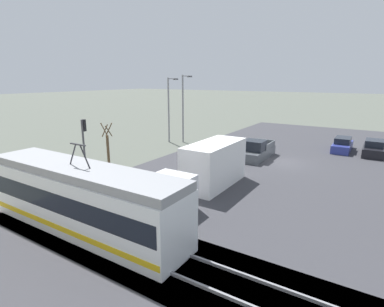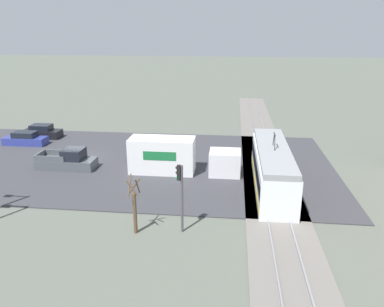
% 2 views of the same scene
% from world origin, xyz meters
% --- Properties ---
extents(ground_plane, '(320.00, 320.00, 0.00)m').
position_xyz_m(ground_plane, '(0.00, 0.00, 0.00)').
color(ground_plane, '#565B51').
extents(road_surface, '(21.13, 48.99, 0.08)m').
position_xyz_m(road_surface, '(0.00, 0.00, 0.04)').
color(road_surface, '#38383D').
rests_on(road_surface, ground).
extents(rail_bed, '(75.13, 4.40, 0.22)m').
position_xyz_m(rail_bed, '(0.00, 18.27, 0.05)').
color(rail_bed, slate).
rests_on(rail_bed, ground).
extents(light_rail_tram, '(12.03, 2.70, 4.50)m').
position_xyz_m(light_rail_tram, '(4.87, 18.27, 1.71)').
color(light_rail_tram, white).
rests_on(light_rail_tram, ground).
extents(box_truck, '(2.45, 9.86, 3.14)m').
position_xyz_m(box_truck, '(2.38, 10.16, 1.53)').
color(box_truck, silver).
rests_on(box_truck, ground).
extents(pickup_truck, '(2.08, 5.34, 1.88)m').
position_xyz_m(pickup_truck, '(2.44, -0.09, 0.79)').
color(pickup_truck, '#4C5156').
rests_on(pickup_truck, ground).
extents(sedan_car_0, '(1.73, 4.73, 1.46)m').
position_xyz_m(sedan_car_0, '(-4.31, -8.07, 0.68)').
color(sedan_car_0, navy).
rests_on(sedan_car_0, ground).
extents(sedan_car_1, '(1.89, 4.48, 1.57)m').
position_xyz_m(sedan_car_1, '(-7.23, -7.61, 0.73)').
color(sedan_car_1, black).
rests_on(sedan_car_1, ground).
extents(traffic_light_pole, '(0.28, 0.47, 4.50)m').
position_xyz_m(traffic_light_pole, '(12.61, 11.92, 2.96)').
color(traffic_light_pole, '#47474C').
rests_on(traffic_light_pole, ground).
extents(street_tree, '(0.93, 0.77, 3.87)m').
position_xyz_m(street_tree, '(13.09, 9.09, 1.76)').
color(street_tree, brown).
rests_on(street_tree, ground).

